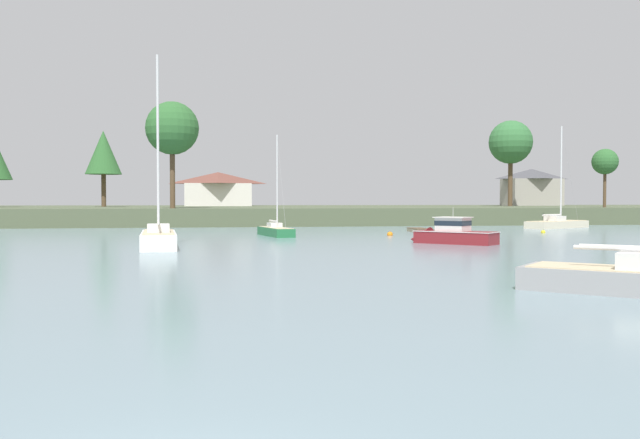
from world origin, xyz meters
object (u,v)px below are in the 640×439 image
cruiser_maroon (448,237)px  dinghy_sand (419,230)px  sailboat_cream (557,226)px  mooring_buoy_yellow (543,232)px  sailboat_green (276,234)px  mooring_buoy_orange (390,235)px  sailboat_white (159,243)px

cruiser_maroon → dinghy_sand: 17.92m
sailboat_cream → mooring_buoy_yellow: (-7.25, -10.86, -0.17)m
sailboat_green → mooring_buoy_orange: (10.09, -0.86, -0.12)m
sailboat_cream → sailboat_white: sailboat_white is taller
cruiser_maroon → mooring_buoy_yellow: size_ratio=12.79×
cruiser_maroon → mooring_buoy_yellow: (14.23, 13.31, -0.36)m
sailboat_green → mooring_buoy_yellow: (25.70, 1.30, -0.13)m
dinghy_sand → mooring_buoy_yellow: dinghy_sand is taller
sailboat_green → dinghy_sand: bearing=20.8°
sailboat_cream → mooring_buoy_orange: (-22.86, -13.03, -0.16)m
sailboat_green → dinghy_sand: sailboat_green is taller
sailboat_white → mooring_buoy_orange: size_ratio=24.01×
sailboat_green → sailboat_white: bearing=-124.7°
cruiser_maroon → sailboat_cream: 32.33m
dinghy_sand → mooring_buoy_yellow: (10.98, -4.31, -0.05)m
dinghy_sand → mooring_buoy_yellow: bearing=-21.4°
sailboat_cream → sailboat_white: size_ratio=0.89×
dinghy_sand → mooring_buoy_orange: (-4.64, -6.47, -0.04)m
sailboat_white → dinghy_sand: bearing=38.0°
sailboat_white → mooring_buoy_yellow: (34.64, 14.19, -0.21)m
sailboat_white → mooring_buoy_orange: sailboat_white is taller
sailboat_cream → mooring_buoy_yellow: bearing=-123.7°
sailboat_green → cruiser_maroon: (11.48, -12.01, 0.23)m
sailboat_white → sailboat_green: bearing=55.3°
dinghy_sand → mooring_buoy_orange: 7.96m
sailboat_cream → sailboat_green: bearing=-159.7°
sailboat_green → mooring_buoy_yellow: 25.74m
sailboat_green → dinghy_sand: size_ratio=2.69×
sailboat_cream → dinghy_sand: size_ratio=3.49×
sailboat_cream → mooring_buoy_orange: bearing=-150.3°
sailboat_white → mooring_buoy_orange: 22.51m
cruiser_maroon → mooring_buoy_yellow: 19.49m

